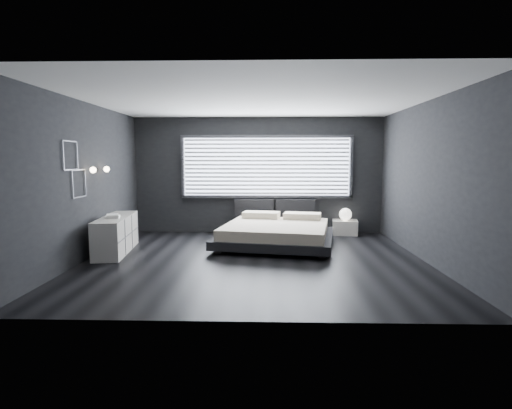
{
  "coord_description": "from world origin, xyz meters",
  "views": [
    {
      "loc": [
        0.22,
        -6.98,
        1.78
      ],
      "look_at": [
        0.0,
        0.85,
        0.9
      ],
      "focal_mm": 28.0,
      "sensor_mm": 36.0,
      "label": 1
    }
  ],
  "objects": [
    {
      "name": "wall_art_upper",
      "position": [
        -2.98,
        -0.55,
        1.85
      ],
      "size": [
        0.01,
        0.48,
        0.48
      ],
      "color": "#47474C",
      "rests_on": "ground"
    },
    {
      "name": "orb_lamp",
      "position": [
        2.09,
        2.48,
        0.49
      ],
      "size": [
        0.29,
        0.29,
        0.29
      ],
      "primitive_type": "sphere",
      "color": "white",
      "rests_on": "nightstand"
    },
    {
      "name": "sconce_far",
      "position": [
        -2.88,
        0.65,
        1.6
      ],
      "size": [
        0.18,
        0.11,
        0.11
      ],
      "color": "silver",
      "rests_on": "ground"
    },
    {
      "name": "room",
      "position": [
        0.0,
        0.0,
        1.4
      ],
      "size": [
        6.04,
        6.0,
        2.8
      ],
      "color": "black",
      "rests_on": "ground"
    },
    {
      "name": "nightstand",
      "position": [
        2.08,
        2.5,
        0.17
      ],
      "size": [
        0.65,
        0.57,
        0.34
      ],
      "primitive_type": "cube",
      "rotation": [
        0.0,
        0.0,
        -0.15
      ],
      "color": "silver",
      "rests_on": "ground"
    },
    {
      "name": "bed",
      "position": [
        0.41,
        1.22,
        0.28
      ],
      "size": [
        2.65,
        2.57,
        0.6
      ],
      "color": "black",
      "rests_on": "ground"
    },
    {
      "name": "wall_art_lower",
      "position": [
        -2.98,
        -0.3,
        1.38
      ],
      "size": [
        0.01,
        0.48,
        0.48
      ],
      "color": "#47474C",
      "rests_on": "ground"
    },
    {
      "name": "headboard",
      "position": [
        0.4,
        2.64,
        0.57
      ],
      "size": [
        1.96,
        0.16,
        0.52
      ],
      "color": "black",
      "rests_on": "ground"
    },
    {
      "name": "book_stack",
      "position": [
        -2.69,
        0.36,
        0.73
      ],
      "size": [
        0.33,
        0.39,
        0.07
      ],
      "color": "white",
      "rests_on": "dresser"
    },
    {
      "name": "sconce_near",
      "position": [
        -2.88,
        0.05,
        1.6
      ],
      "size": [
        0.18,
        0.11,
        0.11
      ],
      "color": "silver",
      "rests_on": "ground"
    },
    {
      "name": "dresser",
      "position": [
        -2.69,
        0.54,
        0.35
      ],
      "size": [
        0.69,
        1.78,
        0.69
      ],
      "color": "silver",
      "rests_on": "ground"
    },
    {
      "name": "window",
      "position": [
        0.2,
        2.7,
        1.61
      ],
      "size": [
        4.14,
        0.09,
        1.52
      ],
      "color": "white",
      "rests_on": "ground"
    }
  ]
}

